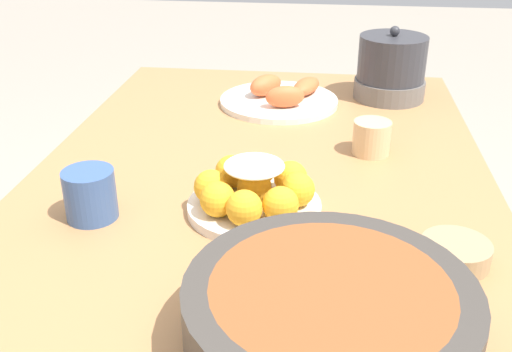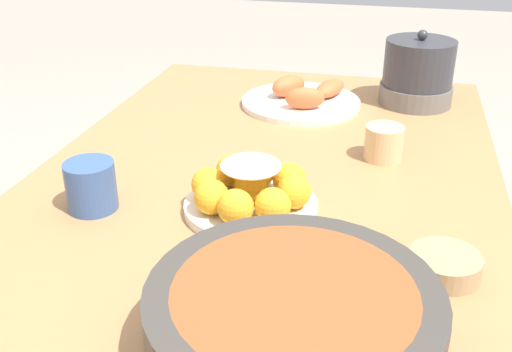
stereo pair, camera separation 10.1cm
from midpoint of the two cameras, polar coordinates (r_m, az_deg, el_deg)
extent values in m
cylinder|color=#A87547|center=(1.91, -10.42, -2.05)|extent=(0.06, 0.06, 0.75)
cylinder|color=#A87547|center=(1.84, 12.89, -3.43)|extent=(0.06, 0.06, 0.75)
cube|color=#A87547|center=(1.08, -2.53, -1.51)|extent=(1.40, 0.86, 0.03)
cylinder|color=silver|center=(0.99, -3.12, -3.02)|extent=(0.22, 0.22, 0.02)
sphere|color=#F4A823|center=(0.91, -4.25, -3.16)|extent=(0.06, 0.06, 0.06)
sphere|color=#F4A823|center=(0.92, -0.81, -2.81)|extent=(0.06, 0.06, 0.06)
sphere|color=#F4A823|center=(0.96, 0.96, -1.37)|extent=(0.06, 0.06, 0.06)
sphere|color=#F4A823|center=(1.00, 0.41, -0.22)|extent=(0.06, 0.06, 0.06)
sphere|color=#F4A823|center=(1.03, -2.47, 0.64)|extent=(0.06, 0.06, 0.06)
sphere|color=#F4A823|center=(1.02, -5.17, 0.36)|extent=(0.06, 0.06, 0.06)
sphere|color=#F4A823|center=(0.98, -7.27, -1.11)|extent=(0.06, 0.06, 0.06)
sphere|color=#F4A823|center=(0.94, -6.77, -2.30)|extent=(0.06, 0.06, 0.06)
ellipsoid|color=white|center=(0.95, -3.22, 0.89)|extent=(0.10, 0.10, 0.02)
sphere|color=#F4A823|center=(0.97, -3.17, -1.15)|extent=(0.06, 0.06, 0.06)
cylinder|color=#3D3833|center=(0.70, 2.78, -13.42)|extent=(0.34, 0.34, 0.09)
cylinder|color=brown|center=(0.68, 2.84, -11.02)|extent=(0.28, 0.28, 0.01)
cylinder|color=tan|center=(0.88, 15.37, -7.16)|extent=(0.10, 0.10, 0.03)
cylinder|color=#9E4C1E|center=(0.88, 15.47, -6.43)|extent=(0.08, 0.08, 0.01)
cylinder|color=silver|center=(1.46, 0.21, 7.10)|extent=(0.29, 0.29, 0.01)
ellipsoid|color=#E06033|center=(1.39, 0.69, 7.52)|extent=(0.06, 0.10, 0.05)
ellipsoid|color=#E06033|center=(1.49, 2.86, 8.50)|extent=(0.12, 0.09, 0.04)
ellipsoid|color=#E06033|center=(1.48, -1.06, 8.61)|extent=(0.11, 0.10, 0.05)
cylinder|color=#38568E|center=(1.00, -18.35, -1.76)|extent=(0.08, 0.08, 0.08)
cylinder|color=#DBB27F|center=(1.20, 8.59, 3.59)|extent=(0.07, 0.07, 0.07)
cylinder|color=#66605B|center=(1.53, 10.70, 8.13)|extent=(0.17, 0.17, 0.05)
cylinder|color=#333338|center=(1.51, 10.94, 10.93)|extent=(0.16, 0.16, 0.11)
sphere|color=#333338|center=(1.49, 11.16, 13.37)|extent=(0.02, 0.02, 0.02)
camera|label=1|loc=(0.05, -92.86, -1.42)|focal=42.00mm
camera|label=2|loc=(0.05, 87.14, 1.42)|focal=42.00mm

